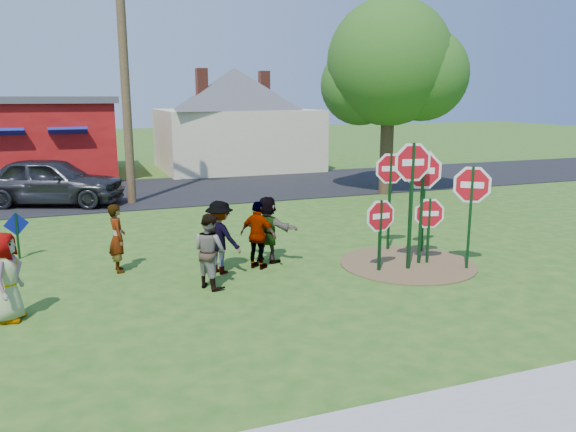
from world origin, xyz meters
name	(u,v)px	position (x,y,z in m)	size (l,w,h in m)	color
ground	(212,272)	(0.00, 0.00, 0.00)	(120.00, 120.00, 0.00)	#265819
road	(150,192)	(0.00, 11.50, 0.02)	(120.00, 7.50, 0.04)	black
dirt_patch	(407,264)	(4.50, -1.00, 0.01)	(3.20, 3.20, 0.03)	brown
red_building	(14,138)	(-5.50, 17.99, 1.97)	(9.40, 7.69, 3.90)	maroon
cream_house	(235,115)	(5.50, 18.00, 2.92)	(9.40, 9.40, 6.50)	beige
stop_sign_a	(380,221)	(3.58, -1.25, 1.18)	(0.99, 0.08, 1.79)	#0E3516
stop_sign_b	(390,177)	(4.70, 0.27, 1.91)	(1.03, 0.28, 2.66)	#0E3516
stop_sign_c	(423,182)	(4.76, -1.07, 1.97)	(1.11, 0.43, 2.83)	#0E3516
stop_sign_d	(425,175)	(5.43, -0.16, 1.98)	(1.06, 0.17, 2.74)	#0E3516
stop_sign_e	(429,218)	(4.96, -1.11, 1.12)	(0.92, 0.33, 1.71)	#0E3516
stop_sign_f	(472,193)	(5.57, -1.81, 1.80)	(0.94, 0.67, 2.54)	#0E3516
stop_sign_g	(412,177)	(4.28, -1.36, 2.16)	(1.18, 0.16, 3.08)	#0E3516
blue_diamond_d	(17,230)	(-4.20, 2.76, 0.72)	(0.56, 0.22, 1.17)	#0E3516
person_a	(7,277)	(-4.00, -1.46, 0.81)	(0.79, 0.51, 1.62)	#41538D
person_b	(117,238)	(-1.97, 0.84, 0.78)	(0.57, 0.37, 1.57)	#266B5F
person_c	(210,251)	(-0.25, -0.95, 0.79)	(0.77, 0.60, 1.57)	brown
person_d	(220,237)	(0.18, -0.07, 0.83)	(1.07, 0.61, 1.65)	#2E2E33
person_e	(258,235)	(1.08, -0.06, 0.79)	(0.93, 0.39, 1.58)	#522F60
person_f	(267,229)	(1.45, 0.39, 0.80)	(1.49, 0.47, 1.60)	#194A21
suv	(51,181)	(-3.65, 9.85, 0.91)	(2.05, 5.08, 1.73)	#2D2D32
utility_pole	(123,54)	(-0.90, 9.28, 5.37)	(2.38, 1.02, 10.21)	#4C3823
leafy_tree	(392,69)	(9.13, 7.83, 4.94)	(5.40, 4.93, 7.68)	#382819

